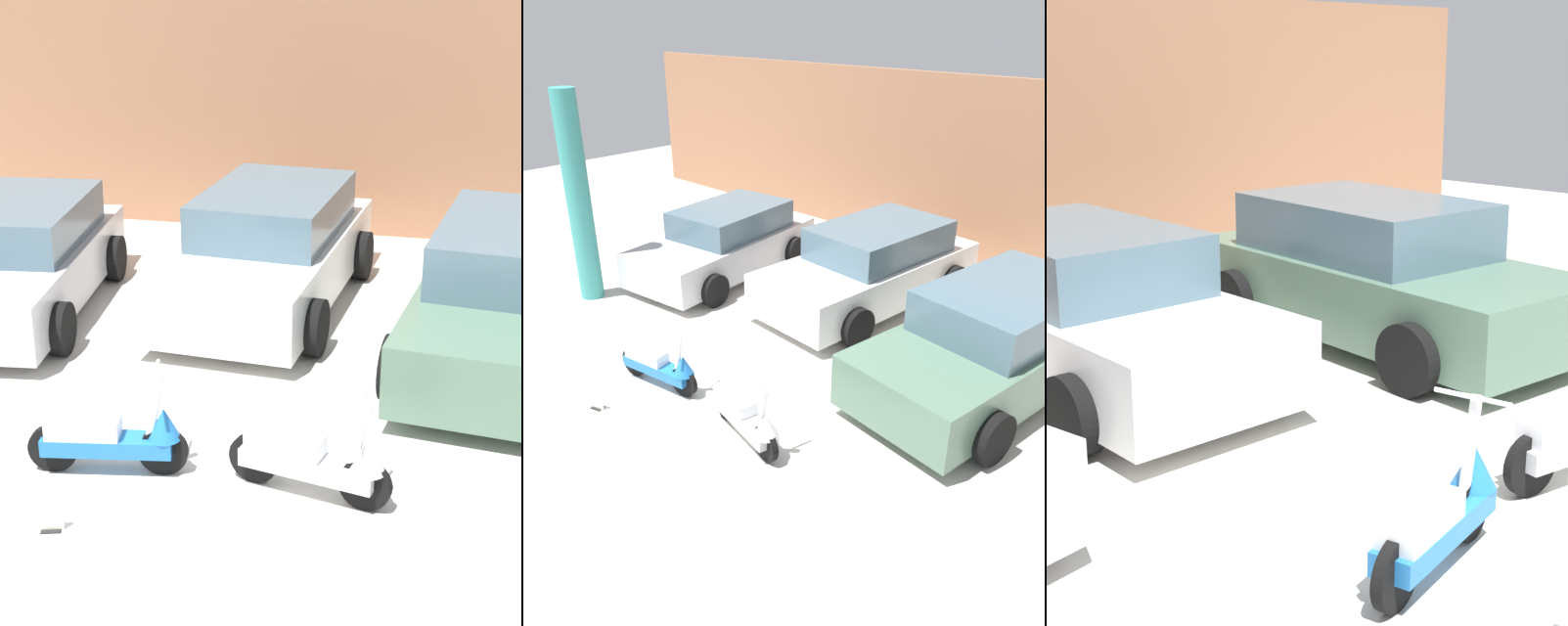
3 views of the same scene
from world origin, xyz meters
TOP-DOWN VIEW (x-y plane):
  - ground_plane at (0.00, 0.00)m, footprint 28.00×28.00m
  - wall_back at (0.00, 7.82)m, footprint 19.60×0.12m
  - scooter_front_left at (-0.29, 0.43)m, footprint 1.37×0.54m
  - scooter_front_right at (1.45, 0.44)m, footprint 1.41×0.60m
  - car_rear_left at (-2.75, 3.80)m, footprint 2.24×4.08m
  - car_rear_center at (0.14, 4.66)m, footprint 2.26×4.30m
  - car_rear_right at (3.01, 3.65)m, footprint 2.48×4.51m
  - placard_near_left_scooter at (-0.47, -0.49)m, footprint 0.20×0.16m
  - support_column_side at (-3.70, 1.34)m, footprint 0.41×0.41m

SIDE VIEW (x-z plane):
  - ground_plane at x=0.00m, z-range 0.00..0.00m
  - placard_near_left_scooter at x=-0.47m, z-range -0.02..0.24m
  - scooter_front_left at x=-0.29m, z-range -0.14..0.82m
  - scooter_front_right at x=1.45m, z-range -0.14..0.85m
  - car_rear_left at x=-2.75m, z-range -0.03..1.30m
  - car_rear_center at x=0.14m, z-range -0.03..1.39m
  - car_rear_right at x=3.01m, z-range -0.03..1.44m
  - wall_back at x=0.00m, z-range 0.00..3.64m
  - support_column_side at x=-3.70m, z-range 0.00..3.64m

